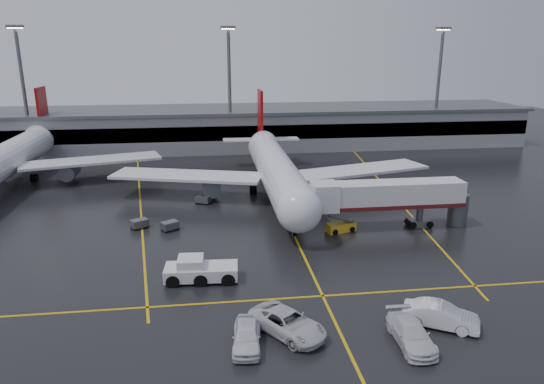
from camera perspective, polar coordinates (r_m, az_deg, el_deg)
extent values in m
plane|color=black|center=(65.58, 1.51, -2.79)|extent=(220.00, 220.00, 0.00)
cube|color=gold|center=(65.58, 1.51, -2.78)|extent=(0.25, 90.00, 0.02)
cube|color=gold|center=(45.78, 5.87, -11.85)|extent=(60.00, 0.25, 0.02)
cube|color=gold|center=(75.05, -14.99, -0.84)|extent=(9.99, 69.35, 0.02)
cube|color=gold|center=(79.36, 13.31, 0.22)|extent=(7.57, 69.64, 0.02)
cube|color=gray|center=(110.97, -2.35, 7.35)|extent=(120.00, 18.00, 8.00)
cube|color=black|center=(102.24, -1.91, 6.85)|extent=(120.00, 0.40, 3.00)
cube|color=#595B60|center=(110.36, -2.38, 9.56)|extent=(122.00, 19.00, 0.60)
cylinder|color=#595B60|center=(109.36, -26.68, 10.00)|extent=(0.70, 0.70, 25.00)
cube|color=#595B60|center=(109.02, -27.57, 16.61)|extent=(3.00, 1.20, 0.50)
cube|color=#FFE5B2|center=(109.01, -27.55, 16.45)|extent=(2.60, 0.90, 0.20)
cylinder|color=#595B60|center=(103.63, -4.91, 11.39)|extent=(0.70, 0.70, 25.00)
cube|color=#595B60|center=(103.28, -5.09, 18.42)|extent=(3.00, 1.20, 0.50)
cube|color=#FFE5B2|center=(103.27, -5.09, 18.26)|extent=(2.60, 0.90, 0.20)
cylinder|color=#595B60|center=(114.85, 18.59, 11.11)|extent=(0.70, 0.70, 25.00)
cube|color=#595B60|center=(114.54, 19.19, 17.43)|extent=(3.00, 1.20, 0.50)
cube|color=#FFE5B2|center=(114.53, 19.18, 17.28)|extent=(2.60, 0.90, 0.20)
cylinder|color=silver|center=(71.96, 0.54, 2.46)|extent=(5.20, 36.00, 5.20)
sphere|color=silver|center=(54.90, 3.16, -2.08)|extent=(5.20, 5.20, 5.20)
cone|color=silver|center=(92.20, -1.28, 5.98)|extent=(4.94, 8.00, 4.94)
cube|color=#900909|center=(92.41, -1.37, 9.08)|extent=(0.50, 5.50, 8.50)
cube|color=silver|center=(92.16, -1.28, 6.10)|extent=(14.00, 3.00, 0.25)
cube|color=silver|center=(73.50, -9.77, 1.88)|extent=(22.80, 11.83, 0.40)
cube|color=silver|center=(76.87, 9.98, 2.51)|extent=(22.80, 11.83, 0.40)
cylinder|color=#595B60|center=(72.83, -6.99, 0.72)|extent=(2.60, 4.50, 2.60)
cylinder|color=#595B60|center=(75.33, 7.61, 1.23)|extent=(2.60, 4.50, 2.60)
cylinder|color=#595B60|center=(58.75, 2.58, -4.11)|extent=(0.56, 0.56, 2.00)
cylinder|color=#595B60|center=(75.31, -2.19, 0.57)|extent=(0.56, 0.56, 2.00)
cylinder|color=#595B60|center=(76.14, 2.61, 0.74)|extent=(0.56, 0.56, 2.00)
cylinder|color=black|center=(58.95, 2.57, -4.61)|extent=(0.40, 1.10, 1.10)
cylinder|color=black|center=(75.44, -2.19, 0.25)|extent=(1.00, 1.40, 1.40)
cylinder|color=black|center=(76.26, 2.60, 0.42)|extent=(1.00, 1.40, 1.40)
cylinder|color=silver|center=(89.02, -28.58, 3.17)|extent=(5.20, 36.00, 5.20)
cone|color=silver|center=(108.41, -24.82, 6.05)|extent=(4.94, 8.00, 4.94)
cube|color=#900909|center=(108.70, -24.98, 8.68)|extent=(0.50, 5.50, 8.50)
cube|color=silver|center=(108.38, -24.83, 6.16)|extent=(14.00, 3.00, 0.25)
cube|color=silver|center=(87.25, -20.07, 3.42)|extent=(22.80, 11.83, 0.40)
cylinder|color=#595B60|center=(87.45, -22.35, 2.26)|extent=(2.60, 4.50, 2.60)
cylinder|color=#595B60|center=(91.36, -25.80, 1.77)|extent=(0.56, 0.56, 2.00)
cylinder|color=black|center=(91.47, -25.76, 1.50)|extent=(1.00, 1.40, 1.40)
cube|color=silver|center=(61.73, 13.49, -0.21)|extent=(18.00, 3.20, 3.00)
cube|color=#501315|center=(62.10, 13.41, -1.36)|extent=(18.00, 3.30, 0.50)
cube|color=silver|center=(59.33, 6.07, -0.51)|extent=(3.00, 3.40, 3.30)
cylinder|color=#595B60|center=(64.10, 16.67, -2.56)|extent=(0.80, 0.80, 3.00)
cube|color=#595B60|center=(64.44, 16.59, -3.44)|extent=(2.60, 1.60, 0.90)
cylinder|color=#595B60|center=(66.12, 20.67, -1.90)|extent=(2.40, 2.40, 4.00)
cylinder|color=black|center=(64.01, 15.69, -3.50)|extent=(0.90, 1.80, 0.90)
cylinder|color=black|center=(64.89, 17.48, -3.38)|extent=(0.90, 1.80, 0.90)
cube|color=silver|center=(48.44, -8.16, -9.09)|extent=(7.10, 3.18, 1.19)
cube|color=silver|center=(48.11, -9.40, -8.03)|extent=(2.52, 2.52, 0.99)
cube|color=black|center=(48.11, -9.40, -8.03)|extent=(2.27, 2.27, 0.89)
cylinder|color=black|center=(48.86, -11.20, -9.47)|extent=(1.46, 3.05, 1.29)
cylinder|color=black|center=(48.59, -8.14, -9.46)|extent=(1.46, 3.05, 1.29)
cylinder|color=black|center=(48.46, -5.06, -9.42)|extent=(1.46, 3.05, 1.29)
cube|color=gold|center=(60.71, 7.94, -4.02)|extent=(3.83, 2.38, 1.09)
cube|color=#595B60|center=(60.36, 7.97, -3.10)|extent=(3.55, 1.78, 1.24)
cylinder|color=black|center=(60.23, 6.95, -4.41)|extent=(1.12, 1.81, 0.69)
cylinder|color=black|center=(61.39, 8.88, -4.08)|extent=(1.12, 1.81, 0.69)
imported|color=silver|center=(39.90, 1.82, -14.87)|extent=(6.46, 7.18, 1.85)
imported|color=silver|center=(40.16, 15.75, -15.43)|extent=(2.44, 5.94, 1.72)
imported|color=white|center=(42.91, 18.90, -13.34)|extent=(6.19, 4.71, 1.96)
imported|color=white|center=(38.52, -2.94, -16.23)|extent=(2.62, 5.35, 1.76)
cube|color=#595B60|center=(61.72, -11.72, -3.77)|extent=(2.39, 2.20, 0.90)
cylinder|color=black|center=(61.12, -12.10, -4.47)|extent=(0.40, 0.20, 0.40)
cylinder|color=black|center=(61.85, -10.82, -4.14)|extent=(0.40, 0.20, 0.40)
cylinder|color=black|center=(61.94, -12.56, -4.21)|extent=(0.40, 0.20, 0.40)
cylinder|color=black|center=(62.66, -11.29, -3.89)|extent=(0.40, 0.20, 0.40)
cube|color=#595B60|center=(63.29, -15.07, -3.49)|extent=(2.38, 2.15, 0.90)
cylinder|color=black|center=(62.73, -15.52, -4.16)|extent=(0.40, 0.20, 0.40)
cylinder|color=black|center=(63.32, -14.19, -3.86)|extent=(0.40, 0.20, 0.40)
cylinder|color=black|center=(63.60, -15.88, -3.90)|extent=(0.40, 0.20, 0.40)
cylinder|color=black|center=(64.18, -14.57, -3.61)|extent=(0.40, 0.20, 0.40)
cube|color=#595B60|center=(71.20, -7.95, -0.82)|extent=(2.36, 2.02, 0.90)
cylinder|color=black|center=(71.24, -8.69, -1.24)|extent=(0.40, 0.20, 0.40)
cylinder|color=black|center=(70.58, -7.52, -1.36)|extent=(0.40, 0.20, 0.40)
cylinder|color=black|center=(72.10, -8.35, -1.01)|extent=(0.40, 0.20, 0.40)
cylinder|color=black|center=(71.45, -7.19, -1.13)|extent=(0.40, 0.20, 0.40)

